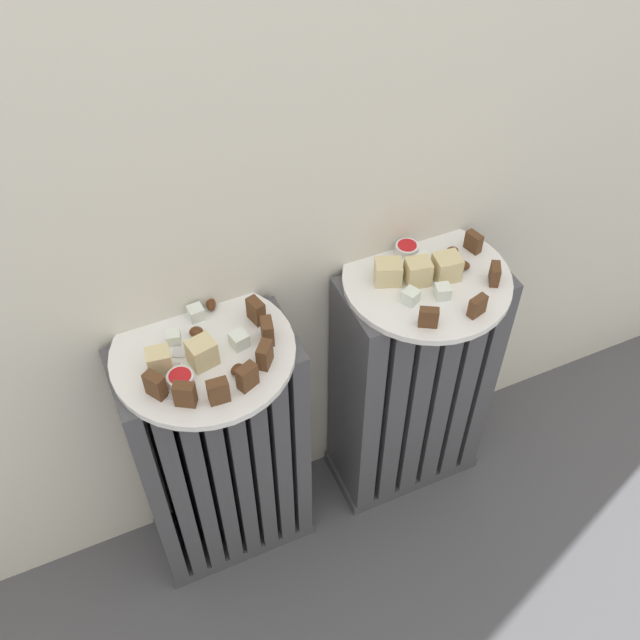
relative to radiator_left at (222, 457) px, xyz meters
The scene contains 36 objects.
ground_plane 0.45m from the radiator_left, 54.00° to the right, with size 6.00×6.00×0.00m, color #4C4C51.
radiator_left is the anchor object (origin of this frame).
radiator_right 0.41m from the radiator_left, ahead, with size 0.31×0.16×0.59m.
plate_left 0.30m from the radiator_left, 90.00° to the left, with size 0.30×0.30×0.01m, color white.
plate_right 0.51m from the radiator_left, ahead, with size 0.30×0.30×0.01m, color white.
dark_cake_slice_left_0 0.35m from the radiator_left, 147.89° to the right, with size 0.03×0.02×0.04m, color #56351E.
dark_cake_slice_left_1 0.35m from the radiator_left, 120.85° to the right, with size 0.03×0.02×0.04m, color #56351E.
dark_cake_slice_left_2 0.35m from the radiator_left, 93.81° to the right, with size 0.03×0.02×0.04m, color #56351E.
dark_cake_slice_left_3 0.35m from the radiator_left, 66.76° to the right, with size 0.03×0.02×0.04m, color #56351E.
dark_cake_slice_left_4 0.35m from the radiator_left, 39.72° to the right, with size 0.03×0.02×0.04m, color #56351E.
dark_cake_slice_left_5 0.35m from the radiator_left, 12.67° to the right, with size 0.03×0.02×0.04m, color #56351E.
dark_cake_slice_left_6 0.35m from the radiator_left, 14.37° to the left, with size 0.03×0.02×0.04m, color #56351E.
marble_cake_slice_left_0 0.34m from the radiator_left, 168.11° to the right, with size 0.04×0.03×0.04m, color beige.
marble_cake_slice_left_1 0.33m from the radiator_left, 103.80° to the right, with size 0.04×0.04×0.05m, color beige.
turkish_delight_left_0 0.32m from the radiator_left, 136.50° to the left, with size 0.02×0.02×0.02m, color white.
turkish_delight_left_1 0.33m from the radiator_left, 14.75° to the right, with size 0.03×0.03×0.03m, color white.
turkish_delight_left_2 0.33m from the radiator_left, 79.52° to the left, with size 0.02×0.02×0.02m, color white.
medjool_date_left_0 0.32m from the radiator_left, 87.97° to the left, with size 0.02×0.02×0.02m, color #4C2814.
medjool_date_left_1 0.33m from the radiator_left, 62.81° to the left, with size 0.03×0.02×0.02m, color #4C2814.
medjool_date_left_2 0.33m from the radiator_left, 61.93° to the right, with size 0.02×0.02×0.01m, color #4C2814.
jam_bowl_left 0.33m from the radiator_left, 132.76° to the right, with size 0.04×0.04×0.02m.
dark_cake_slice_right_0 0.49m from the radiator_left, 15.63° to the right, with size 0.03×0.02×0.04m, color #56351E.
dark_cake_slice_right_1 0.56m from the radiator_left, 13.98° to the right, with size 0.03×0.02×0.04m, color #56351E.
dark_cake_slice_right_2 0.60m from the radiator_left, ahead, with size 0.03×0.02×0.04m, color #56351E.
dark_cake_slice_right_3 0.61m from the radiator_left, ahead, with size 0.03×0.02×0.04m, color #56351E.
marble_cake_slice_right_0 0.51m from the radiator_left, ahead, with size 0.04×0.04×0.05m, color beige.
marble_cake_slice_right_1 0.55m from the radiator_left, ahead, with size 0.04×0.04×0.04m, color beige.
marble_cake_slice_right_2 0.47m from the radiator_left, ahead, with size 0.05×0.04×0.04m, color beige.
turkish_delight_right_0 0.48m from the radiator_left, ahead, with size 0.02×0.02×0.02m, color white.
turkish_delight_right_1 0.50m from the radiator_left, ahead, with size 0.02×0.02×0.02m, color white.
turkish_delight_right_2 0.53m from the radiator_left, ahead, with size 0.02×0.02×0.02m, color white.
turkish_delight_right_3 0.52m from the radiator_left, ahead, with size 0.02×0.02×0.02m, color white.
medjool_date_right_0 0.57m from the radiator_left, ahead, with size 0.02×0.02×0.02m, color #4C2814.
medjool_date_right_1 0.57m from the radiator_left, ahead, with size 0.03×0.02×0.02m, color #4C2814.
jam_bowl_right 0.52m from the radiator_left, ahead, with size 0.04×0.04×0.03m.
fork 0.32m from the radiator_left, 157.78° to the right, with size 0.06×0.10×0.00m.
Camera 1 is at (-0.35, -0.49, 1.49)m, focal length 41.81 mm.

